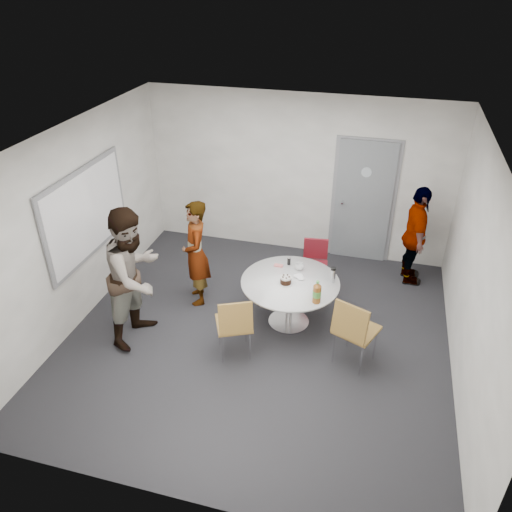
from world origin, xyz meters
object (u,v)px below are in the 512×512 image
(table, at_px, (292,288))
(chair_near_left, at_px, (235,322))
(person_left, at_px, (135,276))
(person_right, at_px, (415,236))
(whiteboard, at_px, (87,213))
(chair_far, at_px, (315,260))
(chair_near_right, at_px, (354,327))
(door, at_px, (363,202))
(person_main, at_px, (196,253))

(table, xyz_separation_m, chair_near_left, (-0.54, -0.86, -0.04))
(table, relative_size, person_left, 0.70)
(table, bearing_deg, person_right, 44.59)
(whiteboard, bearing_deg, person_left, -30.97)
(chair_near_left, height_order, person_left, person_left)
(whiteboard, relative_size, chair_near_left, 2.08)
(person_left, bearing_deg, chair_far, -40.59)
(chair_near_left, height_order, chair_near_right, chair_near_right)
(door, bearing_deg, person_left, -132.85)
(chair_near_right, bearing_deg, table, 167.18)
(person_right, bearing_deg, whiteboard, 103.71)
(chair_far, height_order, person_main, person_main)
(table, height_order, person_main, person_main)
(person_left, bearing_deg, person_main, -16.18)
(whiteboard, distance_m, person_main, 1.58)
(chair_near_right, xyz_separation_m, chair_far, (-0.73, 1.62, -0.11))
(chair_near_left, height_order, chair_far, chair_near_left)
(table, relative_size, chair_near_right, 1.36)
(chair_near_right, bearing_deg, chair_near_left, -148.10)
(table, bearing_deg, whiteboard, -176.10)
(chair_near_right, relative_size, person_main, 0.61)
(door, bearing_deg, chair_near_right, -86.75)
(door, relative_size, chair_near_left, 2.33)
(person_left, distance_m, person_right, 4.18)
(door, distance_m, chair_near_right, 2.76)
(person_left, height_order, person_right, person_left)
(whiteboard, distance_m, chair_far, 3.35)
(chair_near_left, xyz_separation_m, person_right, (2.12, 2.42, 0.24))
(table, distance_m, chair_far, 1.00)
(door, xyz_separation_m, chair_far, (-0.57, -1.10, -0.54))
(chair_near_left, distance_m, chair_far, 1.98)
(person_left, xyz_separation_m, person_right, (3.48, 2.31, -0.15))
(chair_near_right, distance_m, person_left, 2.81)
(table, relative_size, chair_near_left, 1.46)
(person_main, bearing_deg, person_left, -51.48)
(chair_near_left, relative_size, chair_near_right, 0.93)
(door, bearing_deg, person_main, -139.14)
(chair_near_right, distance_m, person_right, 2.30)
(table, bearing_deg, chair_near_left, -122.27)
(door, xyz_separation_m, person_left, (-2.63, -2.84, -0.08))
(whiteboard, relative_size, chair_far, 2.35)
(door, bearing_deg, chair_near_left, -113.34)
(door, relative_size, person_main, 1.33)
(table, height_order, chair_near_left, table)
(whiteboard, bearing_deg, chair_near_left, -16.31)
(chair_near_left, bearing_deg, person_main, 105.51)
(chair_near_right, height_order, person_right, person_right)
(person_main, bearing_deg, table, 55.93)
(table, xyz_separation_m, chair_near_right, (0.88, -0.63, -0.00))
(whiteboard, height_order, person_right, whiteboard)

